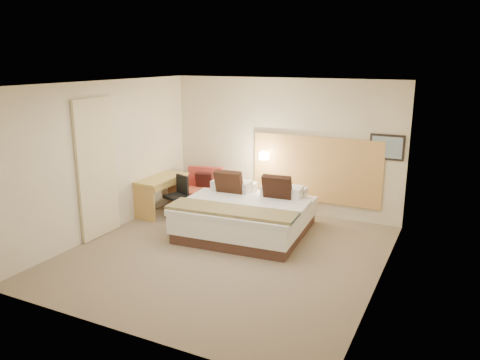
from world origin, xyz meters
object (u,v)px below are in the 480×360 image
at_px(lounge_chair, 203,191).
at_px(desk_chair, 178,200).
at_px(bed, 247,214).
at_px(desk, 162,185).
at_px(side_table, 233,201).

xyz_separation_m(lounge_chair, desk_chair, (-0.09, -0.82, 0.02)).
relative_size(bed, desk, 1.89).
bearing_deg(bed, side_table, 133.11).
height_order(lounge_chair, desk, lounge_chair).
relative_size(side_table, desk, 0.49).
relative_size(side_table, desk_chair, 0.72).
xyz_separation_m(desk, desk_chair, (0.40, -0.05, -0.25)).
bearing_deg(side_table, lounge_chair, 159.11).
bearing_deg(bed, desk, 173.05).
xyz_separation_m(lounge_chair, desk, (-0.49, -0.77, 0.27)).
height_order(side_table, desk, desk).
xyz_separation_m(side_table, desk_chair, (-0.98, -0.48, 0.01)).
distance_m(lounge_chair, side_table, 0.95).
bearing_deg(lounge_chair, desk_chair, -96.53).
height_order(desk, desk_chair, desk_chair).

